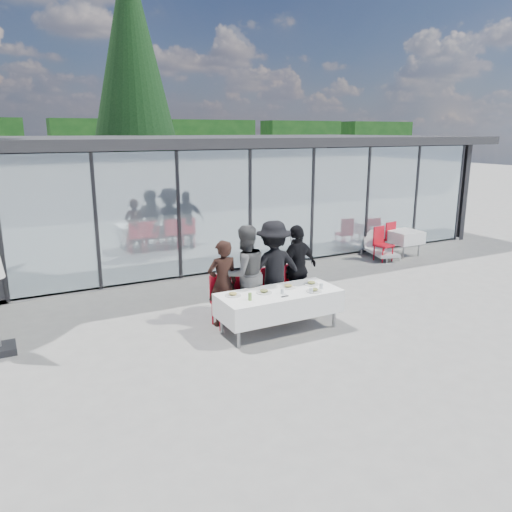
{
  "coord_description": "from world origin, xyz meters",
  "views": [
    {
      "loc": [
        -4.81,
        -7.43,
        3.61
      ],
      "look_at": [
        -0.27,
        1.2,
        1.16
      ],
      "focal_mm": 35.0,
      "sensor_mm": 36.0,
      "label": 1
    }
  ],
  "objects_px": {
    "diner_d": "(297,269)",
    "conifer_tree": "(132,68)",
    "diner_c": "(273,269)",
    "plate_a": "(233,294)",
    "diner_chair_a": "(223,298)",
    "plate_b": "(264,292)",
    "plate_c": "(288,286)",
    "diner_chair_c": "(273,289)",
    "diner_chair_b": "(245,294)",
    "diner_a": "(223,283)",
    "plate_d": "(311,283)",
    "folded_eyeglasses": "(285,296)",
    "dining_table": "(279,303)",
    "plate_extra": "(314,290)",
    "diner_chair_d": "(297,286)",
    "spare_table_right": "(404,237)",
    "spare_chair_a": "(381,242)",
    "spare_chair_b": "(387,236)",
    "lounger": "(378,248)",
    "diner_b": "(245,274)",
    "juice_bottle": "(250,297)"
  },
  "relations": [
    {
      "from": "dining_table",
      "to": "plate_extra",
      "type": "distance_m",
      "value": 0.68
    },
    {
      "from": "diner_c",
      "to": "folded_eyeglasses",
      "type": "bearing_deg",
      "value": 80.51
    },
    {
      "from": "diner_chair_d",
      "to": "lounger",
      "type": "height_order",
      "value": "diner_chair_d"
    },
    {
      "from": "juice_bottle",
      "to": "conifer_tree",
      "type": "distance_m",
      "value": 14.19
    },
    {
      "from": "diner_a",
      "to": "diner_b",
      "type": "xyz_separation_m",
      "value": [
        0.46,
        0.0,
        0.12
      ]
    },
    {
      "from": "spare_chair_a",
      "to": "lounger",
      "type": "relative_size",
      "value": 0.68
    },
    {
      "from": "plate_d",
      "to": "spare_table_right",
      "type": "height_order",
      "value": "plate_d"
    },
    {
      "from": "diner_chair_b",
      "to": "plate_a",
      "type": "bearing_deg",
      "value": -132.66
    },
    {
      "from": "diner_a",
      "to": "plate_d",
      "type": "distance_m",
      "value": 1.69
    },
    {
      "from": "plate_d",
      "to": "spare_chair_a",
      "type": "distance_m",
      "value": 5.37
    },
    {
      "from": "diner_chair_c",
      "to": "plate_a",
      "type": "xyz_separation_m",
      "value": [
        -1.14,
        -0.55,
        0.24
      ]
    },
    {
      "from": "diner_d",
      "to": "diner_chair_d",
      "type": "relative_size",
      "value": 1.84
    },
    {
      "from": "diner_chair_c",
      "to": "diner_b",
      "type": "bearing_deg",
      "value": -179.0
    },
    {
      "from": "dining_table",
      "to": "plate_c",
      "type": "distance_m",
      "value": 0.39
    },
    {
      "from": "diner_chair_b",
      "to": "diner_chair_c",
      "type": "relative_size",
      "value": 1.0
    },
    {
      "from": "diner_a",
      "to": "diner_d",
      "type": "distance_m",
      "value": 1.65
    },
    {
      "from": "folded_eyeglasses",
      "to": "spare_chair_b",
      "type": "relative_size",
      "value": 0.14
    },
    {
      "from": "diner_d",
      "to": "conifer_tree",
      "type": "relative_size",
      "value": 0.17
    },
    {
      "from": "folded_eyeglasses",
      "to": "spare_chair_a",
      "type": "bearing_deg",
      "value": 32.99
    },
    {
      "from": "plate_extra",
      "to": "lounger",
      "type": "height_order",
      "value": "plate_extra"
    },
    {
      "from": "diner_a",
      "to": "plate_b",
      "type": "height_order",
      "value": "diner_a"
    },
    {
      "from": "dining_table",
      "to": "conifer_tree",
      "type": "xyz_separation_m",
      "value": [
        0.9,
        12.96,
        5.45
      ]
    },
    {
      "from": "plate_d",
      "to": "plate_extra",
      "type": "bearing_deg",
      "value": -117.8
    },
    {
      "from": "folded_eyeglasses",
      "to": "lounger",
      "type": "distance_m",
      "value": 6.7
    },
    {
      "from": "plate_d",
      "to": "conifer_tree",
      "type": "relative_size",
      "value": 0.03
    },
    {
      "from": "diner_c",
      "to": "plate_d",
      "type": "bearing_deg",
      "value": 136.4
    },
    {
      "from": "diner_chair_b",
      "to": "diner_a",
      "type": "bearing_deg",
      "value": -178.63
    },
    {
      "from": "plate_a",
      "to": "diner_chair_d",
      "type": "bearing_deg",
      "value": 18.1
    },
    {
      "from": "plate_b",
      "to": "spare_chair_a",
      "type": "relative_size",
      "value": 0.29
    },
    {
      "from": "diner_chair_c",
      "to": "juice_bottle",
      "type": "distance_m",
      "value": 1.37
    },
    {
      "from": "plate_b",
      "to": "plate_c",
      "type": "xyz_separation_m",
      "value": [
        0.55,
        0.07,
        0.0
      ]
    },
    {
      "from": "conifer_tree",
      "to": "plate_d",
      "type": "bearing_deg",
      "value": -90.56
    },
    {
      "from": "diner_chair_c",
      "to": "diner_d",
      "type": "xyz_separation_m",
      "value": [
        0.55,
        -0.01,
        0.36
      ]
    },
    {
      "from": "juice_bottle",
      "to": "spare_table_right",
      "type": "distance_m",
      "value": 7.72
    },
    {
      "from": "diner_c",
      "to": "plate_a",
      "type": "xyz_separation_m",
      "value": [
        -1.14,
        -0.54,
        -0.19
      ]
    },
    {
      "from": "diner_chair_c",
      "to": "plate_b",
      "type": "height_order",
      "value": "diner_chair_c"
    },
    {
      "from": "spare_table_right",
      "to": "diner_chair_a",
      "type": "bearing_deg",
      "value": -160.23
    },
    {
      "from": "diner_chair_b",
      "to": "spare_table_right",
      "type": "distance_m",
      "value": 7.02
    },
    {
      "from": "diner_chair_c",
      "to": "conifer_tree",
      "type": "distance_m",
      "value": 13.38
    },
    {
      "from": "diner_chair_c",
      "to": "diner_d",
      "type": "bearing_deg",
      "value": -1.14
    },
    {
      "from": "diner_chair_a",
      "to": "folded_eyeglasses",
      "type": "bearing_deg",
      "value": -54.26
    },
    {
      "from": "diner_chair_a",
      "to": "diner_chair_c",
      "type": "height_order",
      "value": "same"
    },
    {
      "from": "diner_chair_c",
      "to": "plate_c",
      "type": "relative_size",
      "value": 3.39
    },
    {
      "from": "diner_b",
      "to": "diner_chair_c",
      "type": "xyz_separation_m",
      "value": [
        0.63,
        0.01,
        -0.41
      ]
    },
    {
      "from": "diner_d",
      "to": "plate_a",
      "type": "height_order",
      "value": "diner_d"
    },
    {
      "from": "lounger",
      "to": "plate_b",
      "type": "bearing_deg",
      "value": -149.02
    },
    {
      "from": "diner_d",
      "to": "spare_table_right",
      "type": "distance_m",
      "value": 5.94
    },
    {
      "from": "diner_c",
      "to": "spare_chair_a",
      "type": "xyz_separation_m",
      "value": [
        4.91,
        2.39,
        -0.42
      ]
    },
    {
      "from": "plate_d",
      "to": "diner_b",
      "type": "bearing_deg",
      "value": 150.29
    },
    {
      "from": "diner_chair_a",
      "to": "plate_a",
      "type": "bearing_deg",
      "value": -94.92
    }
  ]
}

